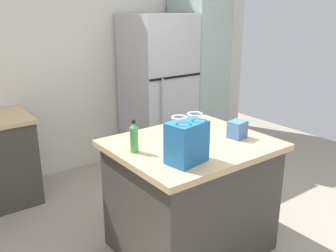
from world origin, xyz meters
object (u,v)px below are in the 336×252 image
(bottle, at_px, (134,138))
(tall_cabinet, at_px, (198,76))
(refrigerator, at_px, (158,90))
(shopping_bag, at_px, (187,142))
(kitchen_island, at_px, (191,196))
(small_box, at_px, (237,129))

(bottle, bearing_deg, tall_cabinet, 38.63)
(refrigerator, xyz_separation_m, bottle, (-1.31, -1.56, 0.11))
(tall_cabinet, bearing_deg, shopping_bag, -132.77)
(tall_cabinet, distance_m, shopping_bag, 2.62)
(shopping_bag, bearing_deg, refrigerator, 59.54)
(tall_cabinet, relative_size, bottle, 8.52)
(kitchen_island, height_order, refrigerator, refrigerator)
(kitchen_island, xyz_separation_m, bottle, (-0.45, 0.09, 0.56))
(small_box, bearing_deg, bottle, 164.03)
(kitchen_island, relative_size, shopping_bag, 3.60)
(refrigerator, relative_size, tall_cabinet, 0.90)
(refrigerator, distance_m, small_box, 1.86)
(refrigerator, height_order, shopping_bag, refrigerator)
(shopping_bag, distance_m, bottle, 0.40)
(bottle, bearing_deg, small_box, -15.97)
(kitchen_island, relative_size, bottle, 4.94)
(shopping_bag, relative_size, bottle, 1.37)
(kitchen_island, height_order, shopping_bag, shopping_bag)
(refrigerator, bearing_deg, small_box, -106.03)
(shopping_bag, xyz_separation_m, small_box, (0.62, 0.13, -0.07))
(small_box, bearing_deg, refrigerator, 73.97)
(tall_cabinet, distance_m, bottle, 2.50)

